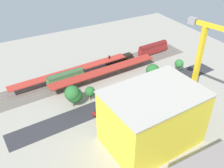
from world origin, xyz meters
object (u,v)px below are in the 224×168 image
Objects in this scene: parked_car_3 at (142,97)px; box_truck_1 at (132,107)px; parked_car_0 at (181,83)px; box_truck_2 at (118,111)px; street_tree_0 at (72,93)px; street_tree_1 at (153,71)px; locomotive at (120,59)px; construction_building at (152,118)px; parked_car_2 at (155,92)px; parked_car_1 at (169,87)px; traffic_light at (115,101)px; parked_car_4 at (129,102)px; platform_canopy_near at (104,71)px; street_tree_4 at (179,64)px; parked_car_6 at (98,112)px; tower_crane at (202,67)px; street_tree_3 at (75,95)px; box_truck_0 at (121,112)px; freight_coach_far at (66,78)px; platform_canopy_far at (71,71)px; street_tree_2 at (90,92)px; parked_car_5 at (112,106)px; passenger_coach at (153,48)px.

box_truck_1 reaches higher than parked_car_3.
box_truck_2 is at bearing 7.52° from parked_car_0.
street_tree_1 is (-36.96, 0.69, -0.17)m from street_tree_0.
construction_building reaches higher than locomotive.
parked_car_3 is (6.81, 0.39, -0.04)m from parked_car_2.
parked_car_1 is 22.15m from box_truck_1.
box_truck_2 is 1.48× the size of traffic_light.
parked_car_4 is 0.48× the size of box_truck_1.
street_tree_4 is at bearing 161.68° from platform_canopy_near.
parked_car_3 is 0.99× the size of parked_car_6.
parked_car_2 is at bearing -133.46° from construction_building.
tower_crane reaches higher than street_tree_1.
box_truck_1 reaches higher than parked_car_6.
street_tree_3 reaches higher than locomotive.
parked_car_3 is 14.04m from box_truck_0.
street_tree_3 is at bearing -58.93° from parked_car_6.
street_tree_3 is (2.14, 16.14, 1.49)m from freight_coach_far.
construction_building is at bearing 53.05° from street_tree_1.
freight_coach_far reaches higher than parked_car_6.
platform_canopy_far is at bearing -91.56° from parked_car_6.
street_tree_3 is 1.23× the size of traffic_light.
street_tree_3 is (46.52, -8.43, 3.95)m from parked_car_0.
parked_car_1 is 0.68× the size of traffic_light.
street_tree_3 reaches higher than parked_car_6.
box_truck_2 reaches higher than parked_car_4.
parked_car_5 is at bearing 122.42° from street_tree_2.
construction_building is 4.54× the size of street_tree_4.
parked_car_0 is at bearing 167.62° from street_tree_2.
freight_coach_far is 16.35m from street_tree_3.
parked_car_5 is (20.21, -0.20, -0.04)m from parked_car_2.
parked_car_6 is at bearing -18.61° from box_truck_1.
parked_car_5 is 5.81m from box_truck_0.
passenger_coach is 2.23× the size of street_tree_3.
parked_car_4 is 0.48× the size of street_tree_0.
street_tree_1 is at bearing -36.15° from parked_car_0.
platform_canopy_near reaches higher than box_truck_2.
parked_car_0 is 35.09m from box_truck_2.
street_tree_3 is at bearing 0.69° from street_tree_4.
tower_crane reaches higher than box_truck_1.
parked_car_5 is at bearing -1.14° from parked_car_1.
passenger_coach is 4.07× the size of parked_car_2.
tower_crane is (-15.98, 17.79, 20.25)m from parked_car_4.
street_tree_2 is at bearing -176.51° from street_tree_0.
platform_canopy_near is 12.15× the size of parked_car_2.
freight_coach_far is 4.10× the size of parked_car_5.
box_truck_1 is (-11.61, 32.84, -2.12)m from platform_canopy_far.
platform_canopy_near is 1.81× the size of construction_building.
street_tree_0 is 53.44m from street_tree_4.
tower_crane reaches higher than parked_car_4.
freight_coach_far is (51.26, 5.93, 0.09)m from passenger_coach.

